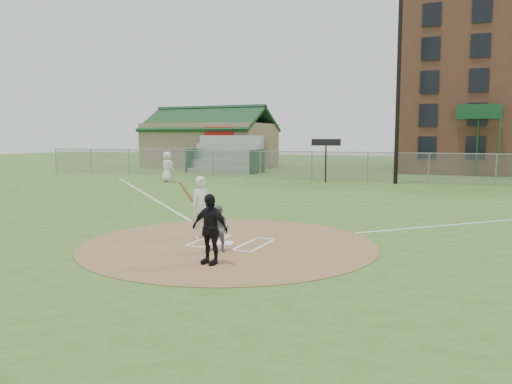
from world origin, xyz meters
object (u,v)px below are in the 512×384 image
at_px(ondeck_player, 167,167).
at_px(home_plate, 224,243).
at_px(batter_at_plate, 202,207).
at_px(catcher, 219,228).
at_px(umpire, 210,229).

bearing_deg(ondeck_player, home_plate, 142.54).
xyz_separation_m(ondeck_player, batter_at_plate, (11.46, -15.96, -0.07)).
relative_size(ondeck_player, batter_at_plate, 1.10).
bearing_deg(batter_at_plate, catcher, -47.87).
bearing_deg(home_plate, umpire, -72.60).
relative_size(umpire, ondeck_player, 0.82).
bearing_deg(umpire, ondeck_player, 132.92).
xyz_separation_m(catcher, ondeck_player, (-12.76, 17.40, 0.39)).
bearing_deg(home_plate, ondeck_player, 127.11).
xyz_separation_m(home_plate, batter_at_plate, (-1.00, 0.51, 0.92)).
bearing_deg(home_plate, batter_at_plate, 152.98).
bearing_deg(catcher, batter_at_plate, 132.89).
distance_m(home_plate, batter_at_plate, 1.46).
height_order(umpire, ondeck_player, ondeck_player).
bearing_deg(batter_at_plate, ondeck_player, 125.67).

